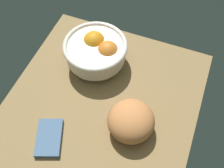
% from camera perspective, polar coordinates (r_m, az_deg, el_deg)
% --- Properties ---
extents(ground_plane, '(0.65, 0.60, 0.03)m').
position_cam_1_polar(ground_plane, '(0.91, -2.19, -4.53)').
color(ground_plane, olive).
extents(fruit_bowl, '(0.22, 0.22, 0.11)m').
position_cam_1_polar(fruit_bowl, '(0.95, -3.18, 6.97)').
color(fruit_bowl, silver).
rests_on(fruit_bowl, ground).
extents(bread_loaf, '(0.16, 0.16, 0.10)m').
position_cam_1_polar(bread_loaf, '(0.82, 3.90, -7.53)').
color(bread_loaf, '#CB7E46').
rests_on(bread_loaf, ground).
extents(napkin_folded, '(0.14, 0.11, 0.02)m').
position_cam_1_polar(napkin_folded, '(0.86, -12.72, -10.64)').
color(napkin_folded, slate).
rests_on(napkin_folded, ground).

